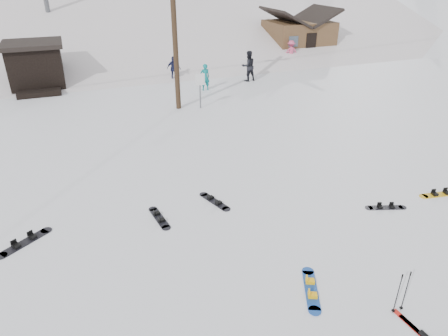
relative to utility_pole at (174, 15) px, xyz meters
name	(u,v)px	position (x,y,z in m)	size (l,w,h in m)	color
ground	(255,305)	(-2.00, -14.00, -4.68)	(200.00, 200.00, 0.00)	white
ski_slope	(99,104)	(-2.00, 41.00, -16.68)	(60.00, 75.00, 45.00)	silver
ridge_right	(332,82)	(36.00, 36.00, -15.68)	(34.00, 85.00, 36.00)	white
treeline_right	(363,19)	(34.00, 28.00, -4.68)	(20.00, 60.00, 10.00)	black
treeline_crest	(76,2)	(-2.00, 72.00, -4.68)	(50.00, 6.00, 10.00)	black
utility_pole	(174,15)	(0.00, 0.00, 0.00)	(2.00, 0.26, 9.00)	#3A2819
trail_sign	(200,85)	(1.10, -0.42, -3.41)	(0.50, 0.09, 1.85)	#595B60
lift_hut	(36,65)	(-7.00, 6.94, -3.32)	(3.40, 4.10, 2.75)	black
cabin	(298,37)	(13.00, 10.00, -3.20)	(5.39, 4.40, 3.77)	brown
hero_snowboard	(311,289)	(-0.57, -14.07, -4.65)	(0.83, 1.45, 0.11)	#1A4BAE
ski_poles	(402,292)	(0.87, -15.30, -4.12)	(0.30, 0.08, 1.09)	black
board_scatter_a	(25,242)	(-7.01, -9.69, -4.65)	(1.40, 1.10, 0.12)	black
board_scatter_b	(159,218)	(-3.27, -9.84, -4.66)	(0.42, 1.39, 0.10)	black
board_scatter_d	(386,207)	(3.56, -11.82, -4.66)	(1.26, 0.60, 0.09)	black
board_scatter_e	(440,194)	(5.82, -11.82, -4.65)	(1.52, 0.48, 0.11)	yellow
board_scatter_f	(215,201)	(-1.38, -9.55, -4.65)	(0.66, 1.37, 0.10)	black
skier_teal	(205,77)	(2.42, 2.76, -3.89)	(0.58, 0.38, 1.58)	#0C7778
skier_dark	(248,66)	(5.73, 3.79, -3.72)	(0.94, 0.73, 1.93)	black
skier_pink	(291,52)	(10.96, 7.50, -3.84)	(1.09, 0.62, 1.68)	#D34A74
skier_navy	(174,69)	(1.22, 5.56, -3.90)	(0.92, 0.38, 1.57)	#181C3D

